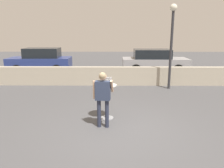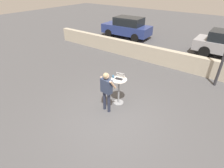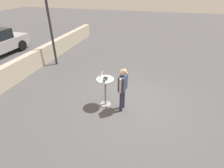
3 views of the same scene
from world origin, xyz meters
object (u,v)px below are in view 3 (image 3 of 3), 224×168
Objects in this scene: laptop at (104,78)px; standing_person at (123,85)px; cafe_table at (105,89)px; coffee_mug at (104,81)px; street_lamp at (49,16)px.

laptop is 0.71m from standing_person.
coffee_mug is (-0.23, -0.04, 0.44)m from cafe_table.
laptop is at bearing 100.58° from cafe_table.
coffee_mug is 0.03× the size of street_lamp.
cafe_table is 5.06m from street_lamp.
standing_person reaches higher than laptop.
laptop reaches higher than coffee_mug.
cafe_table is 0.50m from coffee_mug.
standing_person is (-0.09, -0.64, 0.31)m from cafe_table.
street_lamp reaches higher than laptop.
street_lamp is (2.93, 4.40, 1.53)m from standing_person.
cafe_table is 2.84× the size of laptop.
standing_person is at bearing -76.75° from coffee_mug.
laptop reaches higher than cafe_table.
laptop is 0.24× the size of standing_person.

